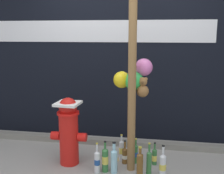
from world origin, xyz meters
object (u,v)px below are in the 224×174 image
object	(u,v)px
memorial_post	(134,56)
bottle_7	(163,165)
bottle_0	(114,160)
bottle_5	(135,153)
bottle_6	(105,159)
bottle_8	(97,161)
bottle_1	(149,163)
bottle_2	(121,150)
bottle_9	(154,156)
bottle_3	(125,155)
bottle_4	(140,165)
fire_hydrant	(69,130)

from	to	relation	value
memorial_post	bottle_7	world-z (taller)	memorial_post
bottle_0	bottle_5	xyz separation A→B (m)	(0.23, 0.29, -0.03)
bottle_5	bottle_7	world-z (taller)	bottle_7
bottle_6	bottle_8	size ratio (longest dim) A/B	1.04
bottle_1	bottle_7	world-z (taller)	bottle_1
bottle_2	bottle_9	xyz separation A→B (m)	(0.42, -0.05, -0.03)
bottle_3	bottle_4	xyz separation A→B (m)	(0.21, -0.37, 0.06)
fire_hydrant	bottle_4	size ratio (longest dim) A/B	2.17
fire_hydrant	bottle_0	distance (m)	0.68
bottle_4	bottle_9	distance (m)	0.43
bottle_0	bottle_5	size ratio (longest dim) A/B	1.17
bottle_0	bottle_7	world-z (taller)	bottle_7
bottle_0	bottle_5	world-z (taller)	bottle_0
memorial_post	bottle_5	size ratio (longest dim) A/B	7.66
bottle_7	bottle_8	distance (m)	0.76
fire_hydrant	bottle_1	size ratio (longest dim) A/B	2.08
bottle_2	bottle_4	xyz separation A→B (m)	(0.27, -0.45, 0.03)
bottle_4	bottle_9	bearing A→B (deg)	68.62
fire_hydrant	bottle_6	size ratio (longest dim) A/B	2.23
memorial_post	fire_hydrant	distance (m)	1.22
bottle_2	bottle_1	bearing A→B (deg)	-44.61
bottle_1	bottle_4	world-z (taller)	bottle_1
memorial_post	bottle_4	bearing A→B (deg)	-69.25
fire_hydrant	bottle_8	distance (m)	0.53
bottle_4	bottle_6	world-z (taller)	bottle_4
bottle_3	fire_hydrant	bearing A→B (deg)	-171.07
bottle_6	bottle_7	xyz separation A→B (m)	(0.67, -0.04, -0.00)
bottle_3	bottle_8	xyz separation A→B (m)	(-0.29, -0.29, 0.03)
bottle_7	bottle_9	bearing A→B (deg)	107.02
memorial_post	bottle_2	world-z (taller)	memorial_post
bottle_5	bottle_6	xyz separation A→B (m)	(-0.33, -0.28, 0.02)
memorial_post	bottle_1	world-z (taller)	memorial_post
memorial_post	bottle_2	bearing A→B (deg)	135.08
fire_hydrant	bottle_4	bearing A→B (deg)	-16.09
bottle_3	bottle_5	bearing A→B (deg)	15.59
bottle_1	bottle_8	distance (m)	0.61
fire_hydrant	bottle_9	size ratio (longest dim) A/B	2.93
fire_hydrant	bottle_6	bearing A→B (deg)	-15.98
bottle_6	bottle_4	bearing A→B (deg)	-16.23
memorial_post	bottle_3	world-z (taller)	memorial_post
memorial_post	bottle_8	size ratio (longest dim) A/B	6.78
bottle_5	bottle_6	world-z (taller)	bottle_6
bottle_1	bottle_5	size ratio (longest dim) A/B	1.26
bottle_6	bottle_7	size ratio (longest dim) A/B	0.97
bottle_3	bottle_6	size ratio (longest dim) A/B	0.80
bottle_1	bottle_9	world-z (taller)	bottle_1
bottle_4	bottle_7	distance (m)	0.27
bottle_8	bottle_9	bearing A→B (deg)	25.41
bottle_4	memorial_post	bearing A→B (deg)	110.75
fire_hydrant	bottle_7	bearing A→B (deg)	-8.64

